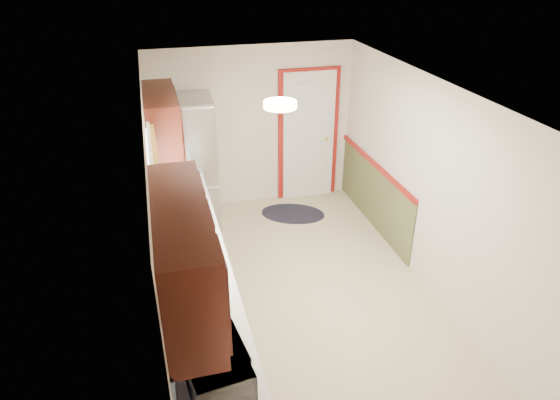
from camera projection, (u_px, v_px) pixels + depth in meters
room_shell at (303, 205)px, 5.24m from camera, size 3.20×5.20×2.52m
kitchen_run at (190, 268)px, 4.89m from camera, size 0.63×4.00×2.20m
back_wall_trim at (322, 148)px, 7.50m from camera, size 1.12×2.30×2.08m
ceiling_fixture at (280, 105)px, 4.46m from camera, size 0.30×0.30×0.06m
microwave at (217, 367)px, 3.32m from camera, size 0.40×0.63×0.40m
refrigerator at (188, 164)px, 6.89m from camera, size 0.80×0.78×1.84m
rug at (293, 213)px, 7.52m from camera, size 1.12×0.95×0.01m
cooktop at (179, 183)px, 6.28m from camera, size 0.49×0.59×0.02m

